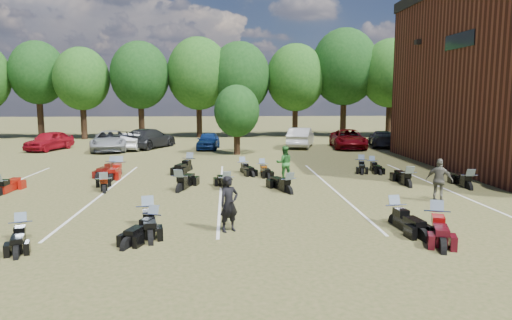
{
  "coord_description": "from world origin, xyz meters",
  "views": [
    {
      "loc": [
        -2.71,
        -16.74,
        4.09
      ],
      "look_at": [
        -1.38,
        4.0,
        1.2
      ],
      "focal_mm": 32.0,
      "sensor_mm": 36.0,
      "label": 1
    }
  ],
  "objects": [
    {
      "name": "ground",
      "position": [
        0.0,
        0.0,
        0.0
      ],
      "size": [
        160.0,
        160.0,
        0.0
      ],
      "primitive_type": "plane",
      "color": "brown",
      "rests_on": "ground"
    },
    {
      "name": "car_0",
      "position": [
        -16.37,
        19.13,
        0.74
      ],
      "size": [
        2.93,
        4.67,
        1.48
      ],
      "primitive_type": "imported",
      "rotation": [
        0.0,
        0.0,
        -0.29
      ],
      "color": "maroon",
      "rests_on": "ground"
    },
    {
      "name": "car_1",
      "position": [
        -9.83,
        19.1,
        0.66
      ],
      "size": [
        1.87,
        4.13,
        1.31
      ],
      "primitive_type": "imported",
      "rotation": [
        0.0,
        0.0,
        3.02
      ],
      "color": "silver",
      "rests_on": "ground"
    },
    {
      "name": "car_2",
      "position": [
        -11.62,
        18.53,
        0.76
      ],
      "size": [
        3.36,
        5.81,
        1.52
      ],
      "primitive_type": "imported",
      "rotation": [
        0.0,
        0.0,
        0.16
      ],
      "color": "gray",
      "rests_on": "ground"
    },
    {
      "name": "car_3",
      "position": [
        -8.94,
        20.11,
        0.79
      ],
      "size": [
        4.28,
        5.9,
        1.59
      ],
      "primitive_type": "imported",
      "rotation": [
        0.0,
        0.0,
        2.72
      ],
      "color": "black",
      "rests_on": "ground"
    },
    {
      "name": "car_4",
      "position": [
        -4.18,
        19.1,
        0.67
      ],
      "size": [
        1.88,
        4.03,
        1.34
      ],
      "primitive_type": "imported",
      "rotation": [
        0.0,
        0.0,
        -0.08
      ],
      "color": "navy",
      "rests_on": "ground"
    },
    {
      "name": "car_5",
      "position": [
        3.28,
        19.94,
        0.81
      ],
      "size": [
        2.97,
        5.17,
        1.61
      ],
      "primitive_type": "imported",
      "rotation": [
        0.0,
        0.0,
        2.87
      ],
      "color": "silver",
      "rests_on": "ground"
    },
    {
      "name": "car_6",
      "position": [
        6.97,
        19.04,
        0.75
      ],
      "size": [
        3.03,
        5.61,
        1.49
      ],
      "primitive_type": "imported",
      "rotation": [
        0.0,
        0.0,
        -0.11
      ],
      "color": "#56040A",
      "rests_on": "ground"
    },
    {
      "name": "car_7",
      "position": [
        10.03,
        19.89,
        0.67
      ],
      "size": [
        2.8,
        4.92,
        1.34
      ],
      "primitive_type": "imported",
      "rotation": [
        0.0,
        0.0,
        2.93
      ],
      "color": "#353539",
      "rests_on": "ground"
    },
    {
      "name": "person_black",
      "position": [
        -2.66,
        -3.18,
        0.86
      ],
      "size": [
        0.75,
        0.67,
        1.72
      ],
      "primitive_type": "imported",
      "rotation": [
        0.0,
        0.0,
        0.53
      ],
      "color": "black",
      "rests_on": "ground"
    },
    {
      "name": "person_green",
      "position": [
        0.12,
        5.43,
        0.84
      ],
      "size": [
        0.83,
        0.66,
        1.69
      ],
      "primitive_type": "imported",
      "rotation": [
        0.0,
        0.0,
        3.16
      ],
      "color": "#276A28",
      "rests_on": "ground"
    },
    {
      "name": "person_grey",
      "position": [
        5.55,
        0.26,
        0.85
      ],
      "size": [
        1.07,
        0.88,
        1.71
      ],
      "primitive_type": "imported",
      "rotation": [
        0.0,
        0.0,
        2.59
      ],
      "color": "#58554B",
      "rests_on": "ground"
    },
    {
      "name": "motorcycle_0",
      "position": [
        -8.6,
        -3.74,
        0.0
      ],
      "size": [
        1.25,
        2.1,
        1.12
      ],
      "primitive_type": null,
      "rotation": [
        0.0,
        0.0,
        0.33
      ],
      "color": "black",
      "rests_on": "ground"
    },
    {
      "name": "motorcycle_2",
      "position": [
        -5.23,
        -2.44,
        0.0
      ],
      "size": [
        1.21,
        2.48,
        1.32
      ],
      "primitive_type": null,
      "rotation": [
        0.0,
        0.0,
        0.2
      ],
      "color": "black",
      "rests_on": "ground"
    },
    {
      "name": "motorcycle_3",
      "position": [
        -4.98,
        -3.18,
        0.0
      ],
      "size": [
        1.28,
        2.17,
        1.15
      ],
      "primitive_type": null,
      "rotation": [
        0.0,
        0.0,
        -0.32
      ],
      "color": "black",
      "rests_on": "ground"
    },
    {
      "name": "motorcycle_4",
      "position": [
        2.69,
        -2.75,
        0.0
      ],
      "size": [
        1.01,
        2.4,
        1.3
      ],
      "primitive_type": null,
      "rotation": [
        0.0,
        0.0,
        0.12
      ],
      "color": "black",
      "rests_on": "ground"
    },
    {
      "name": "motorcycle_6",
      "position": [
        3.6,
        -3.72,
        0.0
      ],
      "size": [
        1.55,
        2.55,
        1.36
      ],
      "primitive_type": null,
      "rotation": [
        0.0,
        0.0,
        -0.34
      ],
      "color": "#400911",
      "rests_on": "ground"
    },
    {
      "name": "motorcycle_7",
      "position": [
        -12.18,
        2.5,
        0.0
      ],
      "size": [
        0.8,
        2.35,
        1.3
      ],
      "primitive_type": null,
      "rotation": [
        0.0,
        0.0,
        3.12
      ],
      "color": "maroon",
      "rests_on": "ground"
    },
    {
      "name": "motorcycle_8",
      "position": [
        -8.01,
        2.91,
        0.0
      ],
      "size": [
        1.29,
        2.34,
        1.24
      ],
      "primitive_type": null,
      "rotation": [
        0.0,
        0.0,
        3.42
      ],
      "color": "black",
      "rests_on": "ground"
    },
    {
      "name": "motorcycle_9",
      "position": [
        -4.78,
        2.88,
        0.0
      ],
      "size": [
        1.33,
        2.58,
        1.38
      ],
      "primitive_type": null,
      "rotation": [
        0.0,
        0.0,
        2.91
      ],
      "color": "black",
      "rests_on": "ground"
    },
    {
      "name": "motorcycle_10",
      "position": [
        -0.1,
        2.19,
        0.0
      ],
      "size": [
        1.42,
        2.4,
        1.27
      ],
      "primitive_type": null,
      "rotation": [
        0.0,
        0.0,
        3.47
      ],
      "color": "black",
      "rests_on": "ground"
    },
    {
      "name": "motorcycle_11",
      "position": [
        -2.75,
        2.82,
        0.0
      ],
      "size": [
        1.12,
        2.33,
        1.24
      ],
      "primitive_type": null,
      "rotation": [
        0.0,
        0.0,
        3.33
      ],
      "color": "black",
      "rests_on": "ground"
    },
    {
      "name": "motorcycle_12",
      "position": [
        5.58,
        3.29,
        0.0
      ],
      "size": [
        0.91,
        2.45,
        1.34
      ],
      "primitive_type": null,
      "rotation": [
        0.0,
        0.0,
        3.08
      ],
      "color": "black",
      "rests_on": "ground"
    },
    {
      "name": "motorcycle_13",
      "position": [
        8.04,
        2.57,
        0.0
      ],
      "size": [
        0.99,
        2.38,
        1.29
      ],
      "primitive_type": null,
      "rotation": [
        0.0,
        0.0,
        3.03
      ],
      "color": "black",
      "rests_on": "ground"
    },
    {
      "name": "motorcycle_14",
      "position": [
        -8.89,
        7.93,
        0.0
      ],
      "size": [
        1.12,
        2.38,
        1.28
      ],
      "primitive_type": null,
      "rotation": [
        0.0,
        0.0,
        -0.17
      ],
      "color": "#4E0D0B",
      "rests_on": "ground"
    },
    {
      "name": "motorcycle_15",
      "position": [
        -8.4,
        7.42,
        0.0
      ],
      "size": [
        0.8,
        2.46,
        1.37
      ],
      "primitive_type": null,
      "rotation": [
        0.0,
        0.0,
        0.01
      ],
      "color": "maroon",
      "rests_on": "ground"
    },
    {
      "name": "motorcycle_16",
      "position": [
        -4.83,
        8.64,
        0.0
      ],
      "size": [
        1.46,
        2.59,
        1.38
      ],
      "primitive_type": null,
      "rotation": [
        0.0,
        0.0,
        -0.29
      ],
      "color": "black",
      "rests_on": "ground"
    },
    {
      "name": "motorcycle_17",
      "position": [
        -0.84,
        7.23,
        0.0
      ],
      "size": [
        0.9,
        2.09,
        1.13
      ],
      "primitive_type": null,
      "rotation": [
        0.0,
        0.0,
        0.13
      ],
      "color": "black",
      "rests_on": "ground"
    },
    {
      "name": "motorcycle_18",
      "position": [
        -1.86,
        7.82,
        0.0
      ],
      "size": [
        1.24,
        2.19,
        1.16
      ],
      "primitive_type": null,
      "rotation": [
        0.0,
        0.0,
        0.29
      ],
      "color": "black",
      "rests_on": "ground"
    },
    {
      "name": "motorcycle_19",
      "position": [
        5.4,
        8.02,
        0.0
      ],
      "size": [
        0.7,
        2.01,
        1.11
      ],
      "primitive_type": null,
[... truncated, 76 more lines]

